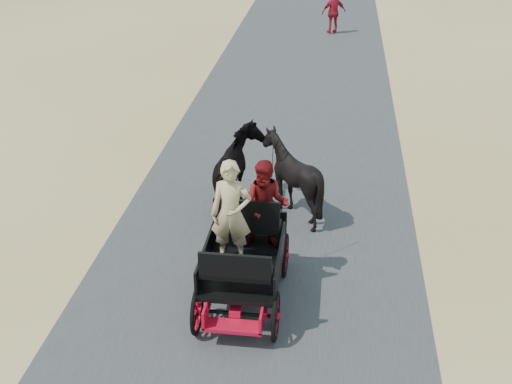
# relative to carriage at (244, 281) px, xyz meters

# --- Properties ---
(ground) EXTENTS (140.00, 140.00, 0.00)m
(ground) POSITION_rel_carriage_xyz_m (0.08, 0.78, -0.36)
(ground) COLOR tan
(road) EXTENTS (6.00, 140.00, 0.01)m
(road) POSITION_rel_carriage_xyz_m (0.08, 0.78, -0.35)
(road) COLOR #38383A
(road) RESTS_ON ground
(carriage) EXTENTS (1.30, 2.40, 0.72)m
(carriage) POSITION_rel_carriage_xyz_m (0.00, 0.00, 0.00)
(carriage) COLOR black
(carriage) RESTS_ON ground
(horse_left) EXTENTS (0.91, 2.01, 1.70)m
(horse_left) POSITION_rel_carriage_xyz_m (-0.55, 3.00, 0.49)
(horse_left) COLOR black
(horse_left) RESTS_ON ground
(horse_right) EXTENTS (1.37, 1.54, 1.70)m
(horse_right) POSITION_rel_carriage_xyz_m (0.55, 3.00, 0.49)
(horse_right) COLOR black
(horse_right) RESTS_ON ground
(driver_man) EXTENTS (0.66, 0.43, 1.80)m
(driver_man) POSITION_rel_carriage_xyz_m (-0.20, 0.05, 1.26)
(driver_man) COLOR tan
(driver_man) RESTS_ON carriage
(passenger_woman) EXTENTS (0.77, 0.60, 1.58)m
(passenger_woman) POSITION_rel_carriage_xyz_m (0.30, 0.60, 1.15)
(passenger_woman) COLOR #660C0F
(passenger_woman) RESTS_ON carriage
(pedestrian) EXTENTS (1.09, 0.76, 1.73)m
(pedestrian) POSITION_rel_carriage_xyz_m (1.09, 17.99, 0.50)
(pedestrian) COLOR #A51223
(pedestrian) RESTS_ON ground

